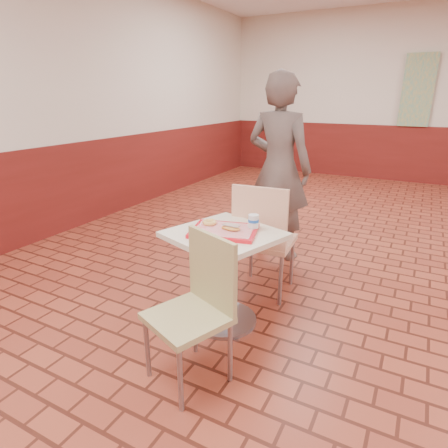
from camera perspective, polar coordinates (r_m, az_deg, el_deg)
The scene contains 9 objects.
promo_poster at distance 7.60m, azimuth 27.42°, elevation 17.62°, with size 0.50×0.03×1.20m, color gray.
main_table at distance 2.55m, azimuth 0.00°, elevation -5.97°, with size 0.64×0.64×0.68m.
chair_main_front at distance 2.09m, azimuth -4.08°, elevation -11.78°, with size 0.50×0.50×0.84m.
chair_main_back at distance 2.90m, azimuth 5.98°, elevation -1.68°, with size 0.46×0.46×0.92m.
customer at distance 3.60m, azimuth 8.32°, elevation 8.29°, with size 0.64×0.42×1.74m, color brown.
serving_tray at distance 2.46m, azimuth 0.00°, elevation -1.04°, with size 0.42×0.33×0.03m.
ring_donut at distance 2.53m, azimuth -2.21°, elevation 0.27°, with size 0.10×0.10×0.03m, color #E5B153.
long_john_donut at distance 2.42m, azimuth 1.05°, elevation -0.56°, with size 0.13×0.07×0.04m.
paper_cup at distance 2.47m, azimuth 4.52°, elevation 0.45°, with size 0.07×0.07×0.09m.
Camera 1 is at (-0.35, -2.65, 1.54)m, focal length 30.00 mm.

